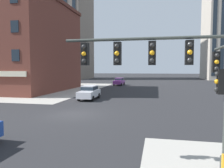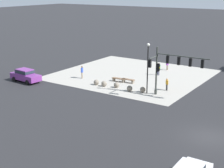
# 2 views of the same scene
# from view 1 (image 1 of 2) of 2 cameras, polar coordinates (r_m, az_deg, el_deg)

# --- Properties ---
(ground_plane) EXTENTS (320.00, 320.00, 0.00)m
(ground_plane) POSITION_cam_1_polar(r_m,az_deg,el_deg) (18.10, -9.85, -7.84)
(ground_plane) COLOR #262628
(sidewalk_far_corner) EXTENTS (32.00, 32.00, 0.02)m
(sidewalk_far_corner) POSITION_cam_1_polar(r_m,az_deg,el_deg) (45.26, -24.21, -1.03)
(sidewalk_far_corner) COLOR #A8A399
(sidewalk_far_corner) RESTS_ON ground
(traffic_signal_main) EXTENTS (6.28, 2.09, 5.63)m
(traffic_signal_main) POSITION_cam_1_polar(r_m,az_deg,el_deg) (8.57, 17.65, 3.36)
(traffic_signal_main) COLOR #383D38
(traffic_signal_main) RESTS_ON ground
(car_cross_eastbound) EXTENTS (2.14, 4.52, 1.68)m
(car_cross_eastbound) POSITION_cam_1_polar(r_m,az_deg,el_deg) (48.90, 1.90, 0.75)
(car_cross_eastbound) COLOR #7A3389
(car_cross_eastbound) RESTS_ON ground
(car_cross_westbound) EXTENTS (1.92, 4.42, 1.68)m
(car_cross_westbound) POSITION_cam_1_polar(r_m,az_deg,el_deg) (26.31, -6.03, -2.08)
(car_cross_westbound) COLOR silver
(car_cross_westbound) RESTS_ON ground
(storefront_block_near_corner) EXTENTS (20.53, 18.61, 15.02)m
(storefront_block_near_corner) POSITION_cam_1_polar(r_m,az_deg,el_deg) (42.39, -25.81, 8.78)
(storefront_block_near_corner) COLOR brown
(storefront_block_near_corner) RESTS_ON ground
(residential_tower_skyline_left) EXTENTS (18.48, 17.97, 53.56)m
(residential_tower_skyline_left) POSITION_cam_1_polar(r_m,az_deg,el_deg) (87.15, -12.66, 19.29)
(residential_tower_skyline_left) COLOR #70665B
(residential_tower_skyline_left) RESTS_ON ground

